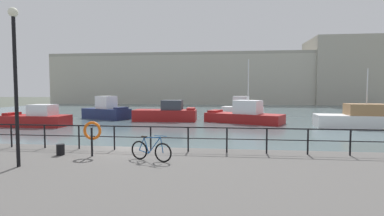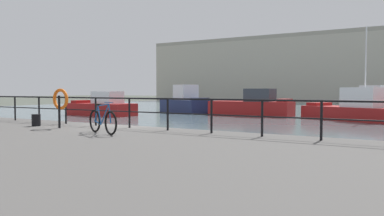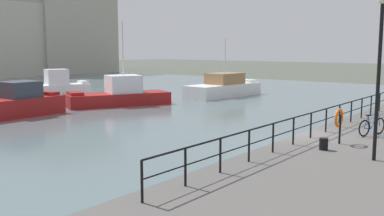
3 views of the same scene
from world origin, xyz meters
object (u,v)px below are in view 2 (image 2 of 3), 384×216
moored_white_yacht (186,103)px  moored_harbor_tender (253,106)px  moored_small_launch (375,104)px  mooring_bollard (36,120)px  parked_bicycle (102,121)px  moored_red_daysailer (360,109)px  life_ring_stand (60,100)px  moored_blue_motorboat (103,107)px

moored_white_yacht → moored_harbor_tender: bearing=14.4°
moored_small_launch → mooring_bollard: size_ratio=12.88×
parked_bicycle → mooring_bollard: 3.96m
moored_red_daysailer → life_ring_stand: (-7.19, -20.47, 1.00)m
moored_small_launch → moored_white_yacht: 17.54m
life_ring_stand → moored_harbor_tender: bearing=93.7°
mooring_bollard → parked_bicycle: bearing=-8.1°
life_ring_stand → moored_white_yacht: bearing=111.7°
life_ring_stand → parked_bicycle: bearing=-11.8°
moored_small_launch → mooring_bollard: (-8.80, -28.82, 0.13)m
moored_blue_motorboat → mooring_bollard: moored_blue_motorboat is taller
moored_harbor_tender → life_ring_stand: (1.41, -21.54, 0.98)m
moored_small_launch → life_ring_stand: (-7.41, -28.85, 0.88)m
moored_red_daysailer → moored_small_launch: size_ratio=1.51×
moored_harbor_tender → moored_white_yacht: 7.79m
moored_red_daysailer → moored_harbor_tender: 8.66m
mooring_bollard → moored_small_launch: bearing=73.0°
moored_white_yacht → mooring_bollard: (7.69, -22.84, 0.13)m
parked_bicycle → mooring_bollard: size_ratio=3.85×
parked_bicycle → life_ring_stand: (-2.53, 0.53, 0.59)m
parked_bicycle → moored_white_yacht: bearing=135.3°
moored_blue_motorboat → parked_bicycle: 21.83m
mooring_bollard → moored_red_daysailer: bearing=67.2°
parked_bicycle → moored_harbor_tender: bearing=119.0°
moored_blue_motorboat → mooring_bollard: bearing=127.4°
moored_red_daysailer → mooring_bollard: size_ratio=19.40×
moored_harbor_tender → moored_white_yacht: (-7.68, 1.33, 0.09)m
moored_red_daysailer → life_ring_stand: 21.72m
moored_white_yacht → moored_blue_motorboat: bearing=-90.8°
moored_blue_motorboat → moored_small_launch: bearing=-145.2°
moored_red_daysailer → mooring_bollard: (-8.58, -20.44, 0.24)m
moored_harbor_tender → moored_white_yacht: moored_white_yacht is taller
moored_harbor_tender → moored_small_launch: 11.45m
moored_white_yacht → mooring_bollard: moored_white_yacht is taller
moored_white_yacht → moored_small_launch: bearing=44.2°
moored_red_daysailer → moored_white_yacht: moored_red_daysailer is taller
moored_white_yacht → parked_bicycle: size_ratio=3.76×
moored_harbor_tender → moored_small_launch: bearing=37.6°
moored_red_daysailer → moored_blue_motorboat: (-19.91, -5.40, -0.07)m
moored_harbor_tender → moored_white_yacht: size_ratio=1.11×
moored_red_daysailer → mooring_bollard: bearing=92.4°
moored_red_daysailer → parked_bicycle: size_ratio=5.04×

